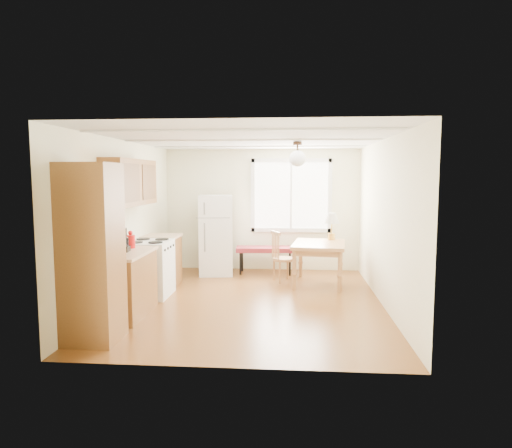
# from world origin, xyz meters

# --- Properties ---
(room_shell) EXTENTS (4.60, 5.60, 2.62)m
(room_shell) POSITION_xyz_m (0.00, 0.00, 1.25)
(room_shell) COLOR #572E12
(room_shell) RESTS_ON ground
(kitchen_run) EXTENTS (0.65, 3.40, 2.20)m
(kitchen_run) POSITION_xyz_m (-1.72, -0.63, 0.84)
(kitchen_run) COLOR brown
(kitchen_run) RESTS_ON ground
(window_unit) EXTENTS (1.64, 0.05, 1.51)m
(window_unit) POSITION_xyz_m (0.60, 2.47, 1.55)
(window_unit) COLOR white
(window_unit) RESTS_ON room_shell
(pendant_light) EXTENTS (0.26, 0.26, 0.40)m
(pendant_light) POSITION_xyz_m (0.70, 0.40, 2.24)
(pendant_light) COLOR #312015
(pendant_light) RESTS_ON room_shell
(refrigerator) EXTENTS (0.73, 0.73, 1.57)m
(refrigerator) POSITION_xyz_m (-0.87, 1.92, 0.79)
(refrigerator) COLOR white
(refrigerator) RESTS_ON ground
(bench) EXTENTS (1.19, 0.50, 0.54)m
(bench) POSITION_xyz_m (0.10, 2.06, 0.48)
(bench) COLOR maroon
(bench) RESTS_ON ground
(dining_table) EXTENTS (1.04, 1.30, 0.75)m
(dining_table) POSITION_xyz_m (1.11, 1.23, 0.65)
(dining_table) COLOR #9C693C
(dining_table) RESTS_ON ground
(chair) EXTENTS (0.46, 0.46, 0.93)m
(chair) POSITION_xyz_m (0.40, 1.37, 0.53)
(chair) COLOR #9C693C
(chair) RESTS_ON ground
(table_lamp) EXTENTS (0.29, 0.29, 0.51)m
(table_lamp) POSITION_xyz_m (1.37, 1.66, 1.12)
(table_lamp) COLOR gold
(table_lamp) RESTS_ON dining_table
(coffee_maker) EXTENTS (0.19, 0.24, 0.34)m
(coffee_maker) POSITION_xyz_m (-1.72, -0.84, 1.02)
(coffee_maker) COLOR black
(coffee_maker) RESTS_ON kitchen_run
(kettle) EXTENTS (0.13, 0.13, 0.26)m
(kettle) POSITION_xyz_m (-1.72, -0.51, 1.01)
(kettle) COLOR red
(kettle) RESTS_ON kitchen_run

